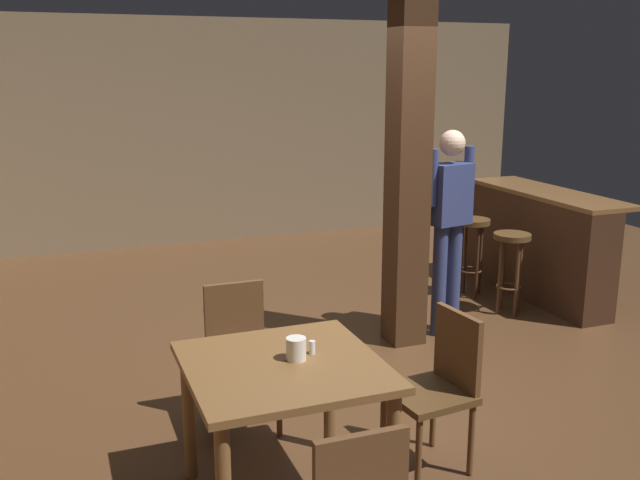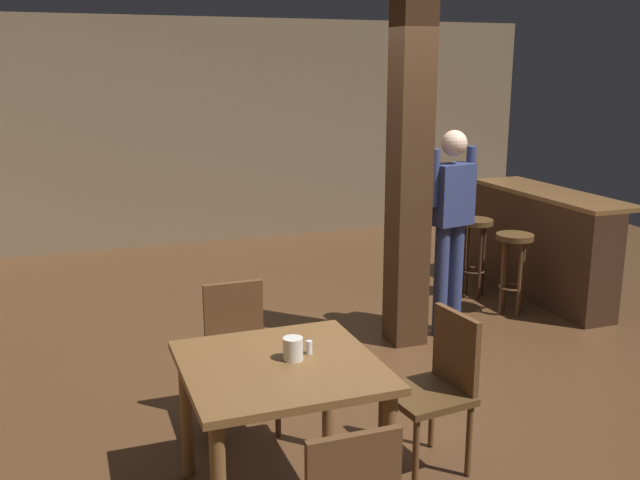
# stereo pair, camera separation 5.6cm
# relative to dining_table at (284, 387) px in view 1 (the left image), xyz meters

# --- Properties ---
(ground_plane) EXTENTS (10.80, 10.80, 0.00)m
(ground_plane) POSITION_rel_dining_table_xyz_m (1.28, 1.32, -0.65)
(ground_plane) COLOR #4C301C
(wall_back) EXTENTS (8.00, 0.10, 2.80)m
(wall_back) POSITION_rel_dining_table_xyz_m (1.28, 5.82, 0.75)
(wall_back) COLOR #756047
(wall_back) RESTS_ON ground_plane
(pillar) EXTENTS (0.28, 0.28, 2.80)m
(pillar) POSITION_rel_dining_table_xyz_m (1.61, 1.79, 0.75)
(pillar) COLOR #422816
(pillar) RESTS_ON ground_plane
(dining_table) EXTENTS (0.97, 0.97, 0.78)m
(dining_table) POSITION_rel_dining_table_xyz_m (0.00, 0.00, 0.00)
(dining_table) COLOR brown
(dining_table) RESTS_ON ground_plane
(chair_north) EXTENTS (0.42, 0.42, 0.89)m
(chair_north) POSITION_rel_dining_table_xyz_m (0.00, 0.90, -0.14)
(chair_north) COLOR #4C3319
(chair_north) RESTS_ON ground_plane
(chair_east) EXTENTS (0.46, 0.46, 0.89)m
(chair_east) POSITION_rel_dining_table_xyz_m (0.92, 0.03, -0.14)
(chair_east) COLOR #4C3319
(chair_east) RESTS_ON ground_plane
(napkin_cup) EXTENTS (0.10, 0.10, 0.12)m
(napkin_cup) POSITION_rel_dining_table_xyz_m (0.07, 0.02, 0.19)
(napkin_cup) COLOR silver
(napkin_cup) RESTS_ON dining_table
(salt_shaker) EXTENTS (0.03, 0.03, 0.07)m
(salt_shaker) POSITION_rel_dining_table_xyz_m (0.17, 0.06, 0.16)
(salt_shaker) COLOR silver
(salt_shaker) RESTS_ON dining_table
(standing_person) EXTENTS (0.47, 0.26, 1.72)m
(standing_person) POSITION_rel_dining_table_xyz_m (2.02, 1.83, 0.35)
(standing_person) COLOR navy
(standing_person) RESTS_ON ground_plane
(bar_counter) EXTENTS (0.56, 1.88, 1.04)m
(bar_counter) POSITION_rel_dining_table_xyz_m (3.38, 2.42, -0.12)
(bar_counter) COLOR brown
(bar_counter) RESTS_ON ground_plane
(bar_stool_near) EXTENTS (0.33, 0.33, 0.75)m
(bar_stool_near) POSITION_rel_dining_table_xyz_m (2.83, 2.06, -0.09)
(bar_stool_near) COLOR #4C3319
(bar_stool_near) RESTS_ON ground_plane
(bar_stool_mid) EXTENTS (0.34, 0.34, 0.78)m
(bar_stool_mid) POSITION_rel_dining_table_xyz_m (2.77, 2.62, -0.07)
(bar_stool_mid) COLOR #4C3319
(bar_stool_mid) RESTS_ON ground_plane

